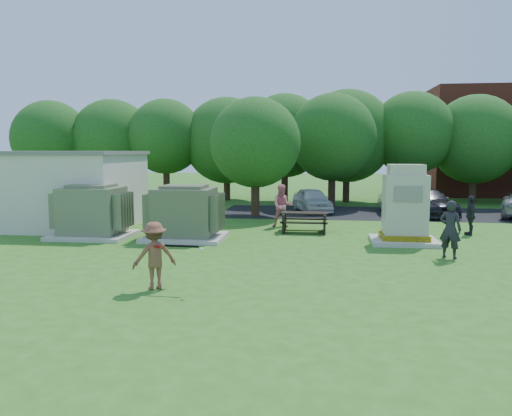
# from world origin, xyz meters

# --- Properties ---
(ground) EXTENTS (120.00, 120.00, 0.00)m
(ground) POSITION_xyz_m (0.00, 0.00, 0.00)
(ground) COLOR #2D6619
(ground) RESTS_ON ground
(service_building) EXTENTS (10.00, 5.00, 3.20)m
(service_building) POSITION_xyz_m (-11.00, 7.00, 1.60)
(service_building) COLOR beige
(service_building) RESTS_ON ground
(service_building_roof) EXTENTS (10.20, 5.20, 0.15)m
(service_building_roof) POSITION_xyz_m (-11.00, 7.00, 3.27)
(service_building_roof) COLOR slate
(service_building_roof) RESTS_ON service_building
(parking_strip) EXTENTS (20.00, 6.00, 0.01)m
(parking_strip) POSITION_xyz_m (7.00, 13.50, 0.01)
(parking_strip) COLOR #232326
(parking_strip) RESTS_ON ground
(transformer_left) EXTENTS (3.00, 2.40, 2.07)m
(transformer_left) POSITION_xyz_m (-6.50, 4.50, 0.97)
(transformer_left) COLOR beige
(transformer_left) RESTS_ON ground
(transformer_right) EXTENTS (3.00, 2.40, 2.07)m
(transformer_right) POSITION_xyz_m (-2.80, 4.50, 0.97)
(transformer_right) COLOR beige
(transformer_right) RESTS_ON ground
(generator_cabinet) EXTENTS (2.36, 1.93, 2.88)m
(generator_cabinet) POSITION_xyz_m (5.37, 4.72, 1.26)
(generator_cabinet) COLOR beige
(generator_cabinet) RESTS_ON ground
(picnic_table) EXTENTS (1.92, 1.44, 0.82)m
(picnic_table) POSITION_xyz_m (1.67, 6.79, 0.51)
(picnic_table) COLOR black
(picnic_table) RESTS_ON ground
(batter) EXTENTS (1.24, 1.08, 1.66)m
(batter) POSITION_xyz_m (-1.69, -2.29, 0.83)
(batter) COLOR brown
(batter) RESTS_ON ground
(person_by_generator) EXTENTS (0.80, 0.71, 1.83)m
(person_by_generator) POSITION_xyz_m (6.36, 2.26, 0.92)
(person_by_generator) COLOR #222227
(person_by_generator) RESTS_ON ground
(person_at_picnic) EXTENTS (1.02, 0.85, 1.89)m
(person_at_picnic) POSITION_xyz_m (0.66, 8.04, 0.94)
(person_at_picnic) COLOR #E17780
(person_at_picnic) RESTS_ON ground
(person_walking_right) EXTENTS (0.51, 0.97, 1.58)m
(person_walking_right) POSITION_xyz_m (8.29, 6.92, 0.79)
(person_walking_right) COLOR #26262B
(person_walking_right) RESTS_ON ground
(car_white) EXTENTS (2.57, 4.16, 1.32)m
(car_white) POSITION_xyz_m (1.88, 13.69, 0.66)
(car_white) COLOR silver
(car_white) RESTS_ON ground
(car_silver_a) EXTENTS (1.56, 4.14, 1.35)m
(car_silver_a) POSITION_xyz_m (6.39, 13.62, 0.68)
(car_silver_a) COLOR #B0B0B5
(car_silver_a) RESTS_ON ground
(car_dark) EXTENTS (2.96, 5.05, 1.37)m
(car_dark) POSITION_xyz_m (7.85, 13.06, 0.69)
(car_dark) COLOR black
(car_dark) RESTS_ON ground
(batting_equipment) EXTENTS (1.29, 0.30, 0.10)m
(batting_equipment) POSITION_xyz_m (-1.03, -2.38, 1.08)
(batting_equipment) COLOR black
(batting_equipment) RESTS_ON ground
(tree_row) EXTENTS (41.30, 13.30, 7.30)m
(tree_row) POSITION_xyz_m (1.75, 18.50, 4.15)
(tree_row) COLOR #47301E
(tree_row) RESTS_ON ground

